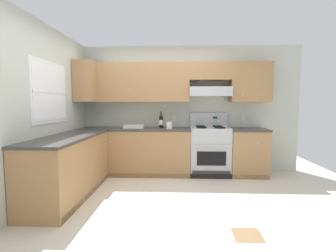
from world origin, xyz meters
TOP-DOWN VIEW (x-y plane):
  - ground_plane at (0.00, 0.00)m, footprint 7.04×7.04m
  - floor_accent_tile at (1.11, -1.02)m, footprint 0.30×0.30m
  - wall_back at (0.40, 1.53)m, footprint 4.68×0.57m
  - wall_left at (-1.59, 0.23)m, footprint 0.47×4.00m
  - counter_back_run at (0.06, 1.24)m, footprint 3.60×0.65m
  - counter_left_run at (-1.24, -0.00)m, footprint 0.63×1.91m
  - stove at (0.98, 1.25)m, footprint 0.76×0.62m
  - wine_bottle at (0.03, 1.32)m, footprint 0.08×0.08m
  - bowl at (-0.50, 1.25)m, footprint 0.39×0.27m
  - paper_towel_roll at (0.20, 1.15)m, footprint 0.12×0.12m

SIDE VIEW (x-z plane):
  - ground_plane at x=0.00m, z-range 0.00..0.00m
  - floor_accent_tile at x=1.11m, z-range 0.00..0.01m
  - counter_back_run at x=0.06m, z-range 0.00..0.91m
  - counter_left_run at x=-1.24m, z-range 0.00..0.91m
  - stove at x=0.98m, z-range -0.12..1.08m
  - bowl at x=-0.50m, z-range 0.90..0.96m
  - paper_towel_roll at x=0.20m, z-range 0.91..1.04m
  - wine_bottle at x=0.03m, z-range 0.87..1.22m
  - wall_left at x=-1.59m, z-range 0.07..2.62m
  - wall_back at x=0.40m, z-range 0.20..2.75m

